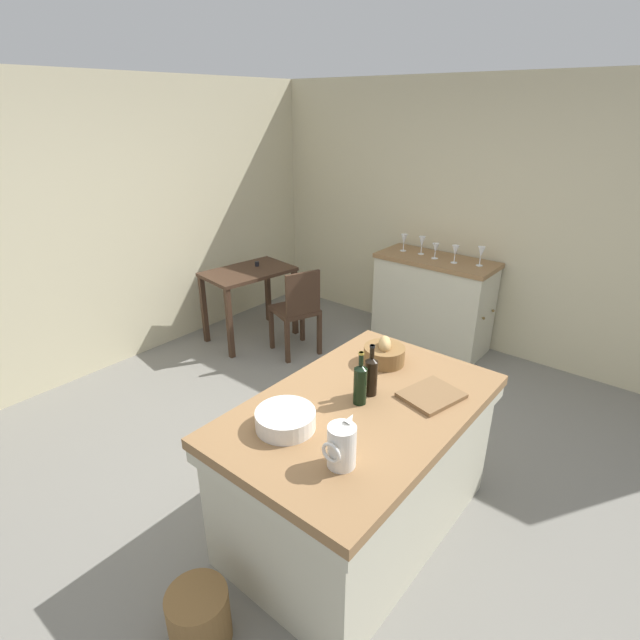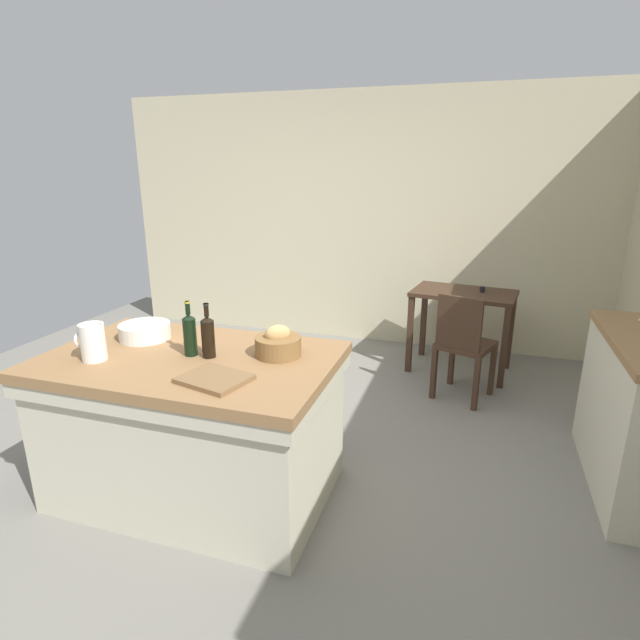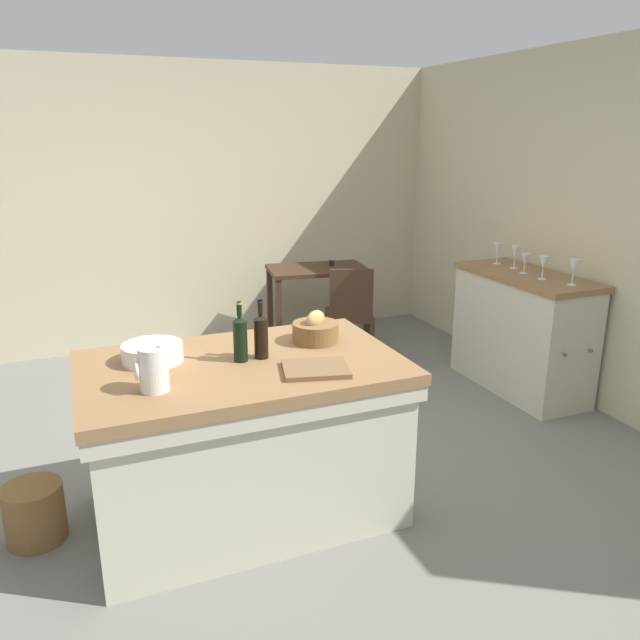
# 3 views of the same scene
# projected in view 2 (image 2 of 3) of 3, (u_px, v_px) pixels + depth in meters

# --- Properties ---
(ground_plane) EXTENTS (6.76, 6.76, 0.00)m
(ground_plane) POSITION_uv_depth(u_px,v_px,m) (264.00, 456.00, 3.37)
(ground_plane) COLOR slate
(wall_back) EXTENTS (5.32, 0.12, 2.60)m
(wall_back) POSITION_uv_depth(u_px,v_px,m) (359.00, 221.00, 5.35)
(wall_back) COLOR beige
(wall_back) RESTS_ON ground
(island_table) EXTENTS (1.60, 1.01, 0.86)m
(island_table) POSITION_uv_depth(u_px,v_px,m) (194.00, 420.00, 2.88)
(island_table) COLOR olive
(island_table) RESTS_ON ground
(writing_desk) EXTENTS (0.97, 0.68, 0.82)m
(writing_desk) POSITION_uv_depth(u_px,v_px,m) (463.00, 305.00, 4.61)
(writing_desk) COLOR #3D281C
(writing_desk) RESTS_ON ground
(wooden_chair) EXTENTS (0.51, 0.51, 0.90)m
(wooden_chair) POSITION_uv_depth(u_px,v_px,m) (463.00, 343.00, 4.05)
(wooden_chair) COLOR #3D281C
(wooden_chair) RESTS_ON ground
(pitcher) EXTENTS (0.17, 0.13, 0.25)m
(pitcher) POSITION_uv_depth(u_px,v_px,m) (93.00, 341.00, 2.68)
(pitcher) COLOR silver
(pitcher) RESTS_ON island_table
(wash_bowl) EXTENTS (0.30, 0.30, 0.09)m
(wash_bowl) POSITION_uv_depth(u_px,v_px,m) (145.00, 331.00, 3.03)
(wash_bowl) COLOR silver
(wash_bowl) RESTS_ON island_table
(bread_basket) EXTENTS (0.26, 0.26, 0.18)m
(bread_basket) POSITION_uv_depth(u_px,v_px,m) (278.00, 345.00, 2.75)
(bread_basket) COLOR brown
(bread_basket) RESTS_ON island_table
(cutting_board) EXTENTS (0.37, 0.32, 0.02)m
(cutting_board) POSITION_uv_depth(u_px,v_px,m) (214.00, 379.00, 2.44)
(cutting_board) COLOR brown
(cutting_board) RESTS_ON island_table
(wine_bottle_dark) EXTENTS (0.07, 0.07, 0.30)m
(wine_bottle_dark) POSITION_uv_depth(u_px,v_px,m) (208.00, 336.00, 2.72)
(wine_bottle_dark) COLOR black
(wine_bottle_dark) RESTS_ON island_table
(wine_bottle_amber) EXTENTS (0.07, 0.07, 0.31)m
(wine_bottle_amber) POSITION_uv_depth(u_px,v_px,m) (190.00, 334.00, 2.74)
(wine_bottle_amber) COLOR black
(wine_bottle_amber) RESTS_ON island_table
(wicker_hamper) EXTENTS (0.29, 0.29, 0.30)m
(wicker_hamper) POSITION_uv_depth(u_px,v_px,m) (76.00, 428.00, 3.43)
(wicker_hamper) COLOR brown
(wicker_hamper) RESTS_ON ground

